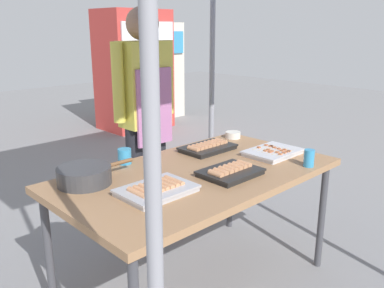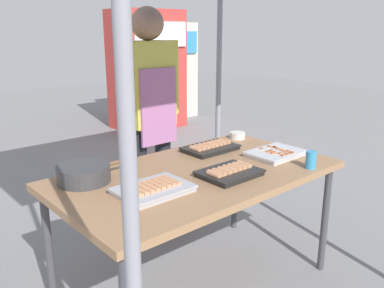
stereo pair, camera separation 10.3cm
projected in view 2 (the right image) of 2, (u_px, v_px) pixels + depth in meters
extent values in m
plane|color=slate|center=(197.00, 286.00, 2.51)|extent=(18.00, 18.00, 0.00)
cube|color=#9E724C|center=(198.00, 175.00, 2.31)|extent=(1.60, 0.90, 0.04)
cylinder|color=#3F3F44|center=(325.00, 219.00, 2.60)|extent=(0.04, 0.04, 0.71)
cylinder|color=#3F3F44|center=(49.00, 252.00, 2.23)|extent=(0.04, 0.04, 0.71)
cylinder|color=#3F3F44|center=(235.00, 185.00, 3.16)|extent=(0.04, 0.04, 0.71)
cylinder|color=gray|center=(130.00, 193.00, 1.02)|extent=(0.04, 0.04, 2.27)
cylinder|color=gray|center=(219.00, 77.00, 3.38)|extent=(0.04, 0.04, 2.27)
cube|color=black|center=(210.00, 149.00, 2.69)|extent=(0.34, 0.22, 0.02)
cube|color=black|center=(210.00, 147.00, 2.68)|extent=(0.35, 0.23, 0.01)
cylinder|color=tan|center=(196.00, 149.00, 2.60)|extent=(0.03, 0.09, 0.03)
cylinder|color=tan|center=(200.00, 148.00, 2.62)|extent=(0.03, 0.09, 0.03)
cylinder|color=tan|center=(204.00, 147.00, 2.64)|extent=(0.03, 0.09, 0.03)
cylinder|color=tan|center=(208.00, 146.00, 2.67)|extent=(0.03, 0.09, 0.03)
cylinder|color=tan|center=(212.00, 145.00, 2.69)|extent=(0.03, 0.09, 0.03)
cylinder|color=tan|center=(216.00, 144.00, 2.71)|extent=(0.03, 0.09, 0.03)
cylinder|color=tan|center=(220.00, 143.00, 2.74)|extent=(0.03, 0.09, 0.03)
cylinder|color=tan|center=(224.00, 142.00, 2.76)|extent=(0.03, 0.09, 0.03)
cube|color=silver|center=(275.00, 154.00, 2.58)|extent=(0.34, 0.24, 0.02)
cube|color=silver|center=(275.00, 152.00, 2.57)|extent=(0.35, 0.25, 0.01)
cylinder|color=tan|center=(287.00, 155.00, 2.51)|extent=(0.19, 0.01, 0.01)
cube|color=#B7663D|center=(290.00, 154.00, 2.53)|extent=(0.02, 0.02, 0.02)
cube|color=#B7663D|center=(292.00, 153.00, 2.54)|extent=(0.02, 0.02, 0.02)
cube|color=#B7663D|center=(282.00, 156.00, 2.48)|extent=(0.02, 0.02, 0.02)
cube|color=#B7663D|center=(287.00, 155.00, 2.51)|extent=(0.02, 0.02, 0.02)
cylinder|color=tan|center=(282.00, 153.00, 2.53)|extent=(0.19, 0.01, 0.01)
cube|color=#B7663D|center=(285.00, 153.00, 2.55)|extent=(0.02, 0.02, 0.02)
cube|color=#B7663D|center=(287.00, 152.00, 2.57)|extent=(0.02, 0.02, 0.02)
cube|color=#B7663D|center=(279.00, 154.00, 2.51)|extent=(0.02, 0.02, 0.02)
cylinder|color=tan|center=(278.00, 152.00, 2.56)|extent=(0.19, 0.01, 0.01)
cube|color=#B7663D|center=(272.00, 154.00, 2.52)|extent=(0.02, 0.02, 0.02)
cube|color=#B7663D|center=(274.00, 153.00, 2.54)|extent=(0.02, 0.02, 0.02)
cube|color=#B7663D|center=(282.00, 151.00, 2.59)|extent=(0.02, 0.02, 0.02)
cylinder|color=tan|center=(273.00, 151.00, 2.59)|extent=(0.19, 0.01, 0.01)
cube|color=#B7663D|center=(271.00, 151.00, 2.57)|extent=(0.02, 0.02, 0.02)
cube|color=#B7663D|center=(278.00, 149.00, 2.61)|extent=(0.02, 0.02, 0.02)
cube|color=#B7663D|center=(268.00, 152.00, 2.55)|extent=(0.02, 0.02, 0.02)
cylinder|color=tan|center=(269.00, 149.00, 2.61)|extent=(0.19, 0.01, 0.01)
cube|color=#B7663D|center=(274.00, 148.00, 2.64)|extent=(0.02, 0.02, 0.02)
cube|color=#B7663D|center=(274.00, 148.00, 2.65)|extent=(0.02, 0.02, 0.02)
cylinder|color=tan|center=(264.00, 148.00, 2.64)|extent=(0.19, 0.01, 0.01)
cube|color=#B7663D|center=(269.00, 147.00, 2.67)|extent=(0.02, 0.02, 0.02)
cube|color=#B7663D|center=(261.00, 149.00, 2.62)|extent=(0.02, 0.02, 0.02)
cube|color=#ADADB2|center=(153.00, 191.00, 2.00)|extent=(0.35, 0.25, 0.02)
cube|color=#ADADB2|center=(153.00, 188.00, 2.00)|extent=(0.36, 0.26, 0.01)
cylinder|color=tan|center=(133.00, 192.00, 1.92)|extent=(0.03, 0.13, 0.03)
cylinder|color=tan|center=(139.00, 190.00, 1.94)|extent=(0.03, 0.13, 0.03)
cylinder|color=tan|center=(145.00, 189.00, 1.96)|extent=(0.03, 0.13, 0.03)
cylinder|color=tan|center=(150.00, 187.00, 1.99)|extent=(0.03, 0.13, 0.03)
cylinder|color=tan|center=(156.00, 185.00, 2.01)|extent=(0.03, 0.13, 0.03)
cylinder|color=tan|center=(161.00, 184.00, 2.03)|extent=(0.03, 0.13, 0.03)
cylinder|color=tan|center=(166.00, 182.00, 2.05)|extent=(0.03, 0.13, 0.03)
cylinder|color=tan|center=(171.00, 181.00, 2.07)|extent=(0.03, 0.13, 0.03)
cube|color=black|center=(230.00, 174.00, 2.23)|extent=(0.31, 0.24, 0.02)
cube|color=black|center=(230.00, 172.00, 2.22)|extent=(0.32, 0.25, 0.01)
cylinder|color=tan|center=(214.00, 174.00, 2.15)|extent=(0.04, 0.09, 0.04)
cylinder|color=tan|center=(220.00, 173.00, 2.17)|extent=(0.04, 0.09, 0.04)
cylinder|color=tan|center=(225.00, 171.00, 2.20)|extent=(0.04, 0.09, 0.04)
cylinder|color=tan|center=(230.00, 170.00, 2.22)|extent=(0.04, 0.09, 0.04)
cylinder|color=tan|center=(235.00, 168.00, 2.25)|extent=(0.04, 0.09, 0.04)
cylinder|color=tan|center=(239.00, 167.00, 2.27)|extent=(0.04, 0.09, 0.04)
cylinder|color=tan|center=(244.00, 165.00, 2.29)|extent=(0.04, 0.09, 0.04)
cylinder|color=#38383A|center=(84.00, 174.00, 2.13)|extent=(0.28, 0.28, 0.09)
cylinder|color=brown|center=(120.00, 162.00, 2.27)|extent=(0.16, 0.02, 0.02)
cylinder|color=#386B33|center=(83.00, 167.00, 2.12)|extent=(0.26, 0.26, 0.01)
cylinder|color=silver|center=(238.00, 135.00, 2.98)|extent=(0.11, 0.11, 0.05)
cylinder|color=#338CBF|center=(126.00, 155.00, 2.44)|extent=(0.08, 0.08, 0.09)
cylinder|color=#338CBF|center=(311.00, 160.00, 2.34)|extent=(0.06, 0.06, 0.10)
cylinder|color=black|center=(140.00, 183.00, 3.03)|extent=(0.12, 0.12, 0.85)
cylinder|color=black|center=(163.00, 176.00, 3.17)|extent=(0.12, 0.12, 0.85)
cube|color=#D8CC4C|center=(149.00, 84.00, 2.90)|extent=(0.34, 0.20, 0.60)
cube|color=#B26B9E|center=(159.00, 107.00, 2.87)|extent=(0.30, 0.02, 0.54)
cylinder|color=#D8CC4C|center=(122.00, 82.00, 2.76)|extent=(0.08, 0.08, 0.54)
cylinder|color=#D8CC4C|center=(173.00, 77.00, 3.04)|extent=(0.08, 0.08, 0.54)
sphere|color=#9E7256|center=(147.00, 23.00, 2.79)|extent=(0.23, 0.23, 0.23)
cube|color=#BF3833|center=(147.00, 70.00, 6.32)|extent=(1.02, 0.73, 1.79)
cube|color=white|center=(161.00, 34.00, 5.90)|extent=(0.92, 0.03, 0.36)
cube|color=beige|center=(160.00, 71.00, 7.10)|extent=(1.07, 0.77, 1.61)
cube|color=#338CBF|center=(174.00, 43.00, 6.67)|extent=(0.97, 0.03, 0.36)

